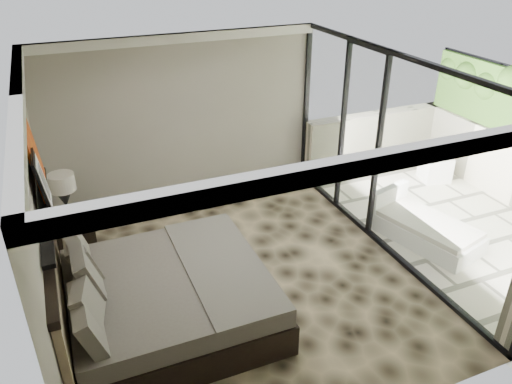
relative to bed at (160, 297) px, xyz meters
name	(u,v)px	position (x,y,z in m)	size (l,w,h in m)	color
floor	(239,279)	(1.14, 0.42, -0.38)	(5.00, 5.00, 0.00)	black
ceiling	(235,73)	(1.14, 0.42, 2.41)	(4.50, 5.00, 0.02)	silver
back_wall	(183,122)	(1.14, 2.91, 1.02)	(4.50, 0.02, 2.80)	gray
left_wall	(40,224)	(-1.10, 0.42, 1.02)	(0.02, 5.00, 2.80)	gray
glass_wall	(391,157)	(3.39, 0.42, 1.02)	(0.08, 5.00, 2.80)	white
terrace_slab	(457,226)	(4.89, 0.42, -0.44)	(3.00, 5.00, 0.12)	beige
picture_ledge	(44,210)	(-1.04, 0.52, 1.12)	(0.12, 2.20, 0.05)	black
bed	(160,297)	(0.00, 0.00, 0.00)	(2.36, 2.28, 1.31)	black
nightstand	(75,229)	(-0.78, 2.11, -0.10)	(0.57, 0.57, 0.57)	black
table_lamp	(63,190)	(-0.83, 2.12, 0.56)	(0.36, 0.36, 0.66)	black
abstract_canvas	(32,151)	(-1.05, 1.07, 1.60)	(0.04, 0.90, 0.90)	#A2260D
framed_print	(42,182)	(-1.00, 0.55, 1.45)	(0.03, 0.50, 0.60)	black
ottoman	(435,168)	(5.59, 1.82, -0.14)	(0.48, 0.48, 0.48)	white
lounger	(423,228)	(4.05, 0.26, -0.19)	(1.16, 1.72, 0.61)	white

